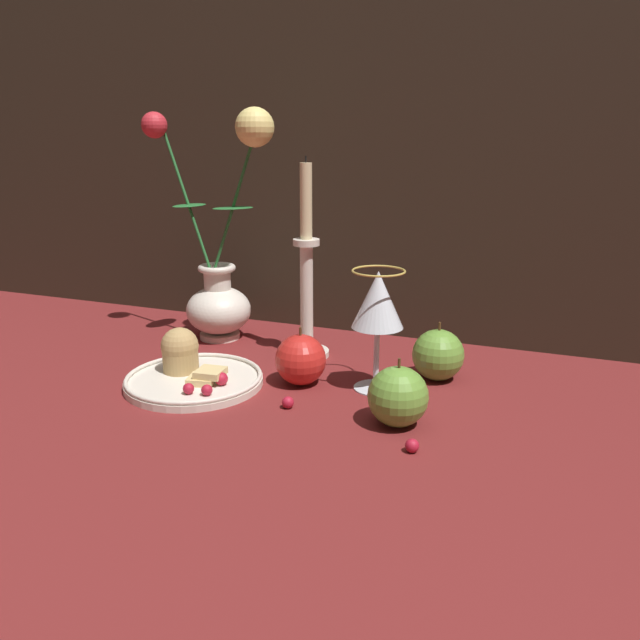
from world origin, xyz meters
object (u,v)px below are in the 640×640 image
object	(u,v)px
vase	(220,273)
apple_at_table_edge	(398,396)
plate_with_pastries	(191,371)
wine_glass	(378,304)
apple_beside_vase	(438,355)
apple_near_glass	(301,360)
candlestick	(307,289)

from	to	relation	value
vase	apple_at_table_edge	size ratio (longest dim) A/B	4.46
plate_with_pastries	wine_glass	world-z (taller)	wine_glass
vase	apple_beside_vase	distance (m)	0.41
wine_glass	apple_near_glass	distance (m)	0.14
vase	apple_near_glass	bearing A→B (deg)	-34.31
apple_near_glass	apple_at_table_edge	size ratio (longest dim) A/B	0.98
plate_with_pastries	vase	bearing A→B (deg)	107.21
plate_with_pastries	wine_glass	xyz separation A→B (m)	(0.26, 0.08, 0.11)
apple_near_glass	apple_at_table_edge	world-z (taller)	apple_at_table_edge
apple_beside_vase	apple_at_table_edge	distance (m)	0.17
apple_at_table_edge	apple_near_glass	bearing A→B (deg)	153.94
plate_with_pastries	apple_at_table_edge	size ratio (longest dim) A/B	2.26
plate_with_pastries	wine_glass	bearing A→B (deg)	16.84
plate_with_pastries	apple_near_glass	bearing A→B (deg)	20.22
wine_glass	vase	bearing A→B (deg)	158.95
plate_with_pastries	apple_at_table_edge	distance (m)	0.32
apple_at_table_edge	candlestick	bearing A→B (deg)	135.98
vase	candlestick	xyz separation A→B (m)	(0.17, -0.03, -0.01)
candlestick	apple_at_table_edge	bearing A→B (deg)	-44.02
apple_near_glass	apple_at_table_edge	bearing A→B (deg)	-26.06
apple_near_glass	apple_beside_vase	bearing A→B (deg)	26.57
wine_glass	candlestick	size ratio (longest dim) A/B	0.54
wine_glass	apple_beside_vase	world-z (taller)	wine_glass
candlestick	wine_glass	bearing A→B (deg)	-32.86
wine_glass	candlestick	xyz separation A→B (m)	(-0.15, 0.09, -0.01)
plate_with_pastries	wine_glass	distance (m)	0.29
apple_near_glass	plate_with_pastries	bearing A→B (deg)	-159.78
candlestick	apple_at_table_edge	xyz separation A→B (m)	(0.20, -0.20, -0.08)
wine_glass	apple_beside_vase	distance (m)	0.13
plate_with_pastries	candlestick	distance (m)	0.23
candlestick	apple_near_glass	distance (m)	0.14
plate_with_pastries	apple_near_glass	size ratio (longest dim) A/B	2.31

